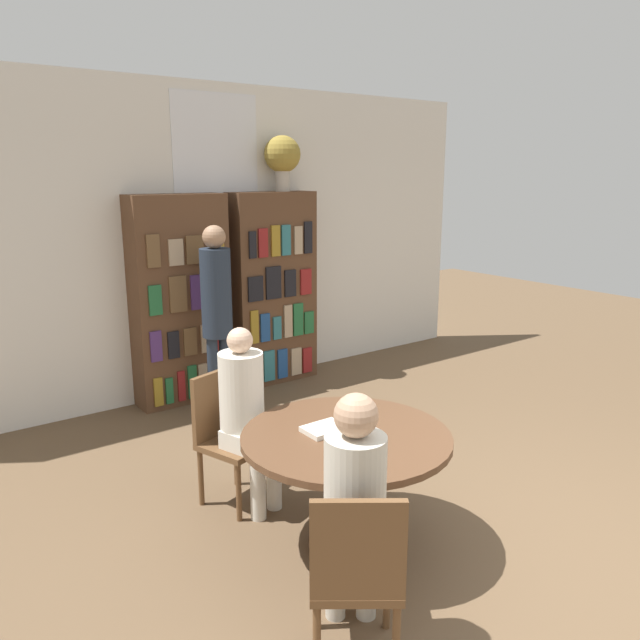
{
  "coord_description": "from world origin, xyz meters",
  "views": [
    {
      "loc": [
        -2.88,
        -1.59,
        2.17
      ],
      "look_at": [
        -0.08,
        2.19,
        1.05
      ],
      "focal_mm": 35.0,
      "sensor_mm": 36.0,
      "label": 1
    }
  ],
  "objects_px": {
    "seated_reader_left": "(246,407)",
    "librarian_standing": "(216,302)",
    "flower_vase": "(282,156)",
    "bookshelf_left": "(181,301)",
    "seated_reader_right": "(354,503)",
    "chair_near_camera": "(356,571)",
    "bookshelf_right": "(273,289)",
    "reading_table": "(346,453)",
    "chair_left_side": "(227,431)"
  },
  "relations": [
    {
      "from": "bookshelf_right",
      "to": "reading_table",
      "type": "height_order",
      "value": "bookshelf_right"
    },
    {
      "from": "librarian_standing",
      "to": "chair_near_camera",
      "type": "bearing_deg",
      "value": -107.04
    },
    {
      "from": "bookshelf_left",
      "to": "chair_left_side",
      "type": "height_order",
      "value": "bookshelf_left"
    },
    {
      "from": "bookshelf_right",
      "to": "seated_reader_left",
      "type": "height_order",
      "value": "bookshelf_right"
    },
    {
      "from": "flower_vase",
      "to": "chair_near_camera",
      "type": "distance_m",
      "value": 4.51
    },
    {
      "from": "bookshelf_left",
      "to": "reading_table",
      "type": "xyz_separation_m",
      "value": [
        -0.27,
        -2.84,
        -0.39
      ]
    },
    {
      "from": "chair_left_side",
      "to": "seated_reader_right",
      "type": "xyz_separation_m",
      "value": [
        -0.16,
        -1.52,
        0.22
      ]
    },
    {
      "from": "reading_table",
      "to": "bookshelf_left",
      "type": "bearing_deg",
      "value": 84.47
    },
    {
      "from": "reading_table",
      "to": "seated_reader_left",
      "type": "height_order",
      "value": "seated_reader_left"
    },
    {
      "from": "chair_near_camera",
      "to": "chair_left_side",
      "type": "relative_size",
      "value": 1.0
    },
    {
      "from": "chair_near_camera",
      "to": "reading_table",
      "type": "bearing_deg",
      "value": 90.0
    },
    {
      "from": "chair_near_camera",
      "to": "bookshelf_left",
      "type": "bearing_deg",
      "value": 113.09
    },
    {
      "from": "seated_reader_left",
      "to": "librarian_standing",
      "type": "relative_size",
      "value": 0.71
    },
    {
      "from": "reading_table",
      "to": "chair_left_side",
      "type": "distance_m",
      "value": 0.95
    },
    {
      "from": "bookshelf_right",
      "to": "chair_near_camera",
      "type": "bearing_deg",
      "value": -117.29
    },
    {
      "from": "flower_vase",
      "to": "seated_reader_left",
      "type": "xyz_separation_m",
      "value": [
        -1.68,
        -2.11,
        -1.62
      ]
    },
    {
      "from": "bookshelf_left",
      "to": "seated_reader_right",
      "type": "relative_size",
      "value": 1.58
    },
    {
      "from": "chair_near_camera",
      "to": "chair_left_side",
      "type": "height_order",
      "value": "same"
    },
    {
      "from": "bookshelf_left",
      "to": "librarian_standing",
      "type": "distance_m",
      "value": 0.52
    },
    {
      "from": "seated_reader_left",
      "to": "chair_near_camera",
      "type": "bearing_deg",
      "value": 59.98
    },
    {
      "from": "chair_near_camera",
      "to": "seated_reader_left",
      "type": "relative_size",
      "value": 0.73
    },
    {
      "from": "reading_table",
      "to": "seated_reader_left",
      "type": "distance_m",
      "value": 0.77
    },
    {
      "from": "bookshelf_right",
      "to": "librarian_standing",
      "type": "bearing_deg",
      "value": -151.09
    },
    {
      "from": "bookshelf_left",
      "to": "seated_reader_left",
      "type": "bearing_deg",
      "value": -103.61
    },
    {
      "from": "bookshelf_right",
      "to": "flower_vase",
      "type": "distance_m",
      "value": 1.34
    },
    {
      "from": "chair_near_camera",
      "to": "seated_reader_right",
      "type": "bearing_deg",
      "value": 90.0
    },
    {
      "from": "flower_vase",
      "to": "bookshelf_left",
      "type": "bearing_deg",
      "value": -179.78
    },
    {
      "from": "flower_vase",
      "to": "librarian_standing",
      "type": "height_order",
      "value": "flower_vase"
    },
    {
      "from": "librarian_standing",
      "to": "seated_reader_left",
      "type": "bearing_deg",
      "value": -111.41
    },
    {
      "from": "reading_table",
      "to": "chair_left_side",
      "type": "relative_size",
      "value": 1.37
    },
    {
      "from": "librarian_standing",
      "to": "seated_reader_right",
      "type": "bearing_deg",
      "value": -105.97
    },
    {
      "from": "bookshelf_left",
      "to": "librarian_standing",
      "type": "xyz_separation_m",
      "value": [
        0.12,
        -0.5,
        0.06
      ]
    },
    {
      "from": "bookshelf_left",
      "to": "chair_near_camera",
      "type": "relative_size",
      "value": 2.23
    },
    {
      "from": "seated_reader_left",
      "to": "flower_vase",
      "type": "bearing_deg",
      "value": -146.42
    },
    {
      "from": "flower_vase",
      "to": "chair_left_side",
      "type": "height_order",
      "value": "flower_vase"
    },
    {
      "from": "reading_table",
      "to": "seated_reader_right",
      "type": "relative_size",
      "value": 0.97
    },
    {
      "from": "bookshelf_right",
      "to": "chair_left_side",
      "type": "relative_size",
      "value": 2.23
    },
    {
      "from": "flower_vase",
      "to": "reading_table",
      "type": "xyz_separation_m",
      "value": [
        -1.44,
        -2.84,
        -1.72
      ]
    },
    {
      "from": "reading_table",
      "to": "librarian_standing",
      "type": "distance_m",
      "value": 2.41
    },
    {
      "from": "bookshelf_right",
      "to": "chair_near_camera",
      "type": "height_order",
      "value": "bookshelf_right"
    },
    {
      "from": "chair_left_side",
      "to": "seated_reader_left",
      "type": "bearing_deg",
      "value": 90.0
    },
    {
      "from": "chair_near_camera",
      "to": "seated_reader_right",
      "type": "distance_m",
      "value": 0.29
    },
    {
      "from": "bookshelf_left",
      "to": "bookshelf_right",
      "type": "height_order",
      "value": "same"
    },
    {
      "from": "bookshelf_left",
      "to": "librarian_standing",
      "type": "bearing_deg",
      "value": -76.57
    },
    {
      "from": "seated_reader_left",
      "to": "seated_reader_right",
      "type": "bearing_deg",
      "value": 62.99
    },
    {
      "from": "bookshelf_right",
      "to": "librarian_standing",
      "type": "relative_size",
      "value": 1.15
    },
    {
      "from": "flower_vase",
      "to": "chair_near_camera",
      "type": "xyz_separation_m",
      "value": [
        -2.0,
        -3.6,
        -1.83
      ]
    },
    {
      "from": "bookshelf_left",
      "to": "seated_reader_right",
      "type": "height_order",
      "value": "bookshelf_left"
    },
    {
      "from": "chair_near_camera",
      "to": "flower_vase",
      "type": "bearing_deg",
      "value": 97.05
    },
    {
      "from": "reading_table",
      "to": "bookshelf_right",
      "type": "bearing_deg",
      "value": 65.36
    }
  ]
}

